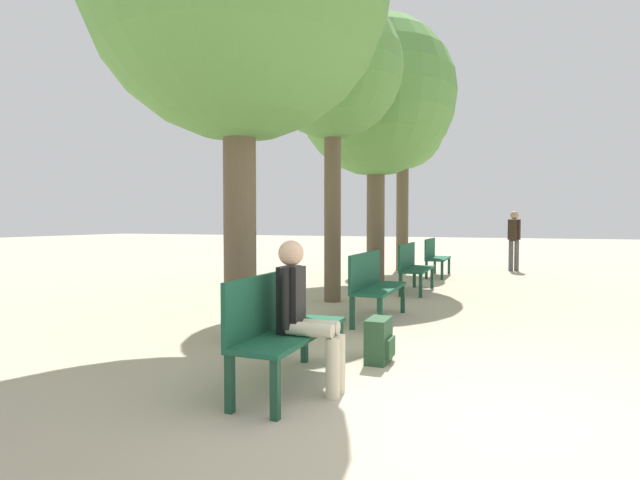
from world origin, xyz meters
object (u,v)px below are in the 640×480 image
Objects in this scene: person_seated at (304,310)px; pedestrian_near at (514,237)px; bench_row_2 at (412,264)px; bench_row_1 at (373,281)px; backpack at (379,341)px; bench_row_3 at (434,255)px; tree_row_3 at (403,131)px; tree_row_2 at (376,98)px; tree_row_1 at (333,71)px; bench_row_0 at (282,321)px.

pedestrian_near is (1.66, 11.24, 0.29)m from person_seated.
person_seated is at bearing -87.79° from bench_row_2.
bench_row_1 reaches higher than backpack.
bench_row_3 is 0.29× the size of tree_row_3.
tree_row_2 reaches higher than bench_row_2.
tree_row_3 is at bearing 100.36° from backpack.
bench_row_1 and bench_row_2 have the same top height.
person_seated is (0.23, -3.08, 0.12)m from bench_row_1.
bench_row_1 is at bearing -90.00° from bench_row_3.
tree_row_2 is 8.27m from person_seated.
bench_row_1 is 8.10m from tree_row_3.
tree_row_2 is (0.00, 2.94, 0.21)m from tree_row_1.
tree_row_3 is (-1.09, 7.26, 3.41)m from bench_row_1.
pedestrian_near is at bearing 16.70° from tree_row_3.
person_seated reaches higher than bench_row_1.
person_seated is (0.23, -9.09, 0.12)m from bench_row_3.
pedestrian_near reaches higher than bench_row_1.
bench_row_0 is at bearing -99.61° from pedestrian_near.
tree_row_1 reaches higher than bench_row_0.
bench_row_2 is at bearing 90.00° from bench_row_0.
pedestrian_near reaches higher than bench_row_0.
tree_row_3 is at bearing -163.30° from pedestrian_near.
tree_row_3 is (-1.09, 1.25, 3.41)m from bench_row_3.
backpack is at bearing -63.26° from tree_row_1.
bench_row_2 is 0.29× the size of tree_row_3.
bench_row_2 is 3.01m from bench_row_3.
tree_row_1 is at bearing 129.13° from bench_row_1.
bench_row_0 is at bearing -90.00° from bench_row_3.
bench_row_0 is at bearing -90.00° from bench_row_1.
backpack is at bearing -83.12° from bench_row_2.
tree_row_1 reaches higher than backpack.
bench_row_3 is (0.00, 9.02, 0.00)m from bench_row_0.
bench_row_1 is (0.00, 3.01, 0.00)m from bench_row_0.
bench_row_2 is 5.08m from backpack.
bench_row_3 is 5.91m from tree_row_1.
bench_row_1 is 3.01m from bench_row_2.
bench_row_2 is at bearing -49.44° from tree_row_2.
tree_row_1 reaches higher than bench_row_1.
backpack is (0.61, -5.04, -0.34)m from bench_row_2.
tree_row_2 is at bearing -127.56° from pedestrian_near.
bench_row_2 is 0.29× the size of tree_row_1.
bench_row_1 is at bearing -103.05° from pedestrian_near.
bench_row_0 is 0.29× the size of tree_row_1.
tree_row_3 reaches higher than bench_row_1.
tree_row_3 is at bearing 90.00° from tree_row_1.
bench_row_0 is 0.29× the size of tree_row_3.
tree_row_3 is at bearing 97.30° from person_seated.
bench_row_3 is 3.42× the size of backpack.
tree_row_3 reaches higher than backpack.
tree_row_3 reaches higher than bench_row_0.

